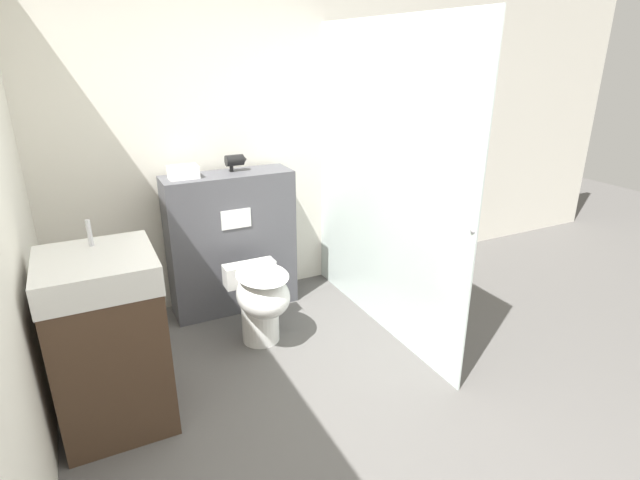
% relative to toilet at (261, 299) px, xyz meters
% --- Properties ---
extents(ground_plane, '(12.00, 12.00, 0.00)m').
position_rel_toilet_xyz_m(ground_plane, '(0.22, -1.28, -0.33)').
color(ground_plane, '#565451').
extents(wall_back, '(8.00, 0.06, 2.50)m').
position_rel_toilet_xyz_m(wall_back, '(0.22, 0.83, 0.92)').
color(wall_back, silver).
rests_on(wall_back, ground_plane).
extents(partition_panel, '(0.95, 0.31, 1.08)m').
position_rel_toilet_xyz_m(partition_panel, '(-0.01, 0.60, 0.20)').
color(partition_panel, '#4C4C51').
rests_on(partition_panel, ground_plane).
extents(shower_glass, '(0.04, 1.84, 2.11)m').
position_rel_toilet_xyz_m(shower_glass, '(0.87, -0.12, 0.72)').
color(shower_glass, silver).
rests_on(shower_glass, ground_plane).
extents(toilet, '(0.36, 0.55, 0.55)m').
position_rel_toilet_xyz_m(toilet, '(0.00, 0.00, 0.00)').
color(toilet, white).
rests_on(toilet, ground_plane).
extents(sink_vanity, '(0.56, 0.56, 1.12)m').
position_rel_toilet_xyz_m(sink_vanity, '(-0.97, -0.38, 0.16)').
color(sink_vanity, '#473323').
rests_on(sink_vanity, ground_plane).
extents(hair_drier, '(0.16, 0.08, 0.12)m').
position_rel_toilet_xyz_m(hair_drier, '(0.08, 0.64, 0.82)').
color(hair_drier, black).
rests_on(hair_drier, partition_panel).
extents(folded_towel, '(0.20, 0.13, 0.09)m').
position_rel_toilet_xyz_m(folded_towel, '(-0.32, 0.59, 0.79)').
color(folded_towel, white).
rests_on(folded_towel, partition_panel).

